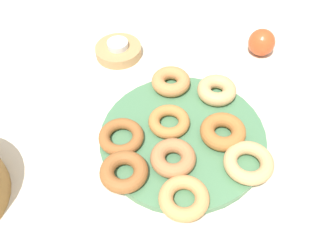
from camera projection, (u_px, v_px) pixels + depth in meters
ground_plane at (183, 140)px, 0.74m from camera, size 2.40×2.40×0.00m
donut_plate at (183, 137)px, 0.74m from camera, size 0.33×0.33×0.02m
donut_0 at (223, 132)px, 0.72m from camera, size 0.11×0.11×0.03m
donut_1 at (173, 158)px, 0.68m from camera, size 0.12×0.12×0.03m
donut_2 at (169, 121)px, 0.74m from camera, size 0.11×0.11×0.02m
donut_3 at (249, 163)px, 0.67m from camera, size 0.13×0.13×0.03m
donut_4 at (217, 90)px, 0.79m from camera, size 0.10×0.10×0.03m
donut_5 at (124, 172)px, 0.66m from camera, size 0.11×0.11×0.03m
donut_6 at (171, 81)px, 0.81m from camera, size 0.10×0.10×0.03m
donut_7 at (121, 137)px, 0.71m from camera, size 0.11×0.11×0.02m
donut_8 at (184, 198)px, 0.63m from camera, size 0.12×0.12×0.03m
candle_holder at (119, 51)px, 0.90m from camera, size 0.11×0.11×0.02m
tealight at (118, 44)px, 0.88m from camera, size 0.05×0.05×0.01m
apple at (262, 42)px, 0.89m from camera, size 0.07×0.07×0.07m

